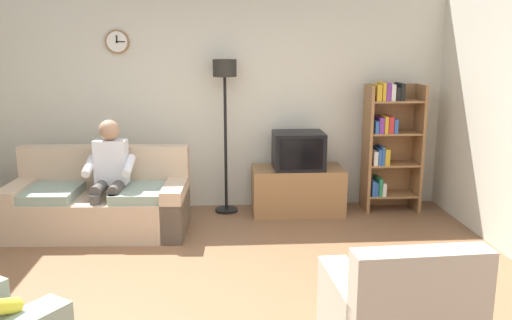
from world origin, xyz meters
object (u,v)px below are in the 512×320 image
object	(u,v)px
floor_lamp	(225,94)
person_on_couch	(109,172)
tv_stand	(297,190)
bookshelf	(388,141)
couch	(100,204)
tv	(298,150)

from	to	relation	value
floor_lamp	person_on_couch	size ratio (longest dim) A/B	1.49
tv_stand	bookshelf	distance (m)	1.26
couch	person_on_couch	size ratio (longest dim) A/B	1.57
couch	bookshelf	world-z (taller)	bookshelf
person_on_couch	couch	bearing A→B (deg)	143.27
person_on_couch	tv	bearing A→B (deg)	15.89
tv	floor_lamp	xyz separation A→B (m)	(-0.87, 0.12, 0.67)
tv_stand	floor_lamp	xyz separation A→B (m)	(-0.87, 0.10, 1.17)
couch	floor_lamp	xyz separation A→B (m)	(1.39, 0.62, 1.14)
tv_stand	floor_lamp	bearing A→B (deg)	173.49
tv_stand	person_on_couch	distance (m)	2.24
couch	tv_stand	size ratio (longest dim) A/B	1.77
couch	tv	world-z (taller)	tv
couch	person_on_couch	xyz separation A→B (m)	(0.15, -0.11, 0.39)
floor_lamp	person_on_couch	distance (m)	1.63
tv_stand	floor_lamp	world-z (taller)	floor_lamp
tv	person_on_couch	xyz separation A→B (m)	(-2.11, -0.60, -0.08)
floor_lamp	couch	bearing A→B (deg)	-156.18
tv_stand	person_on_couch	xyz separation A→B (m)	(-2.11, -0.63, 0.42)
tv_stand	bookshelf	xyz separation A→B (m)	(1.12, 0.07, 0.58)
bookshelf	floor_lamp	xyz separation A→B (m)	(-1.99, 0.03, 0.59)
tv_stand	bookshelf	bearing A→B (deg)	3.49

